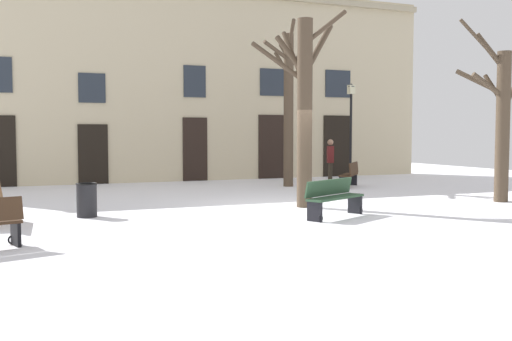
# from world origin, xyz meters

# --- Properties ---
(ground_plane) EXTENTS (34.69, 34.69, 0.00)m
(ground_plane) POSITION_xyz_m (0.00, 0.00, 0.00)
(ground_plane) COLOR white
(building_facade) EXTENTS (21.68, 0.60, 7.82)m
(building_facade) POSITION_xyz_m (0.01, 9.13, 3.95)
(building_facade) COLOR beige
(building_facade) RESTS_ON ground
(tree_right_of_center) EXTENTS (2.13, 2.73, 5.72)m
(tree_right_of_center) POSITION_xyz_m (2.69, 5.29, 3.01)
(tree_right_of_center) COLOR #4C3D2D
(tree_right_of_center) RESTS_ON ground
(tree_center) EXTENTS (2.17, 1.46, 5.10)m
(tree_center) POSITION_xyz_m (0.54, -0.16, 2.66)
(tree_center) COLOR #4C3D2D
(tree_center) RESTS_ON ground
(tree_near_facade) EXTENTS (1.87, 1.30, 5.03)m
(tree_near_facade) POSITION_xyz_m (6.08, -1.21, 2.32)
(tree_near_facade) COLOR #4C3D2D
(tree_near_facade) RESTS_ON ground
(streetlamp) EXTENTS (0.30, 0.30, 3.91)m
(streetlamp) POSITION_xyz_m (6.24, 6.85, 2.39)
(streetlamp) COLOR black
(streetlamp) RESTS_ON ground
(litter_bin) EXTENTS (0.48, 0.48, 0.78)m
(litter_bin) POSITION_xyz_m (-4.88, 0.07, 0.39)
(litter_bin) COLOR black
(litter_bin) RESTS_ON ground
(bench_far_corner) EXTENTS (1.81, 1.22, 0.86)m
(bench_far_corner) POSITION_xyz_m (0.32, -2.09, 0.46)
(bench_far_corner) COLOR #2D4C33
(bench_far_corner) RESTS_ON ground
(bench_by_litter_bin) EXTENTS (1.37, 1.46, 0.88)m
(bench_by_litter_bin) POSITION_xyz_m (4.63, 4.25, 0.45)
(bench_by_litter_bin) COLOR #3D2819
(bench_by_litter_bin) RESTS_ON ground
(person_by_shop_door) EXTENTS (0.34, 0.43, 1.68)m
(person_by_shop_door) POSITION_xyz_m (4.51, 5.45, 0.93)
(person_by_shop_door) COLOR #2D271E
(person_by_shop_door) RESTS_ON ground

